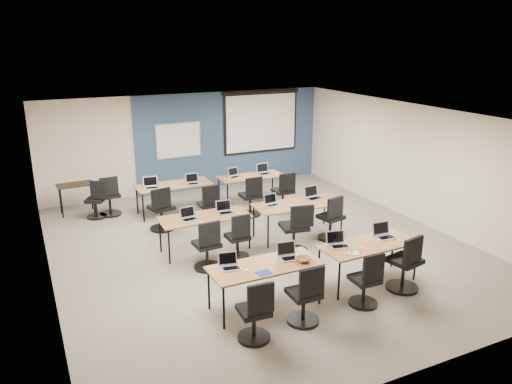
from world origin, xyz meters
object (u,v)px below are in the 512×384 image
laptop_6 (272,203)px  laptop_11 (264,171)px  training_table_front_left (265,268)px  task_chair_3 (405,267)px  laptop_5 (225,210)px  task_chair_7 (332,222)px  task_chair_8 (161,212)px  training_table_mid_right (298,205)px  spare_chair_a (110,199)px  training_table_front_right (369,246)px  laptop_1 (289,254)px  spare_chair_b (97,203)px  task_chair_2 (366,284)px  laptop_9 (193,181)px  task_chair_4 (208,249)px  task_chair_5 (238,241)px  task_chair_11 (284,195)px  projector_screen (261,118)px  training_table_mid_left (205,218)px  task_chair_9 (208,208)px  training_table_back_left (174,186)px  task_chair_6 (296,233)px  laptop_3 (384,234)px  laptop_2 (338,243)px  whiteboard (178,140)px  task_chair_0 (256,316)px  training_table_back_right (251,178)px  laptop_8 (151,185)px  laptop_0 (230,264)px  laptop_4 (189,216)px  laptop_7 (313,196)px  utility_table (76,188)px  task_chair_1 (306,300)px  task_chair_10 (251,199)px  laptop_10 (234,175)px

laptop_6 → laptop_11: bearing=60.3°
training_table_front_left → task_chair_3: task_chair_3 is taller
laptop_5 → task_chair_7: 2.29m
laptop_5 → task_chair_8: bearing=129.0°
training_table_mid_right → spare_chair_a: 4.62m
training_table_front_right → task_chair_3: size_ratio=1.69×
laptop_1 → laptop_6: size_ratio=1.07×
spare_chair_b → task_chair_2: bearing=-34.3°
laptop_9 → spare_chair_b: size_ratio=0.33×
task_chair_4 → task_chair_5: 0.71m
laptop_9 → task_chair_11: 2.26m
laptop_1 → task_chair_4: task_chair_4 is taller
training_table_front_right → spare_chair_b: spare_chair_b is taller
projector_screen → laptop_6: (-1.74, -4.05, -1.10)m
training_table_mid_left → projector_screen: bearing=52.9°
laptop_9 → task_chair_9: 0.99m
training_table_mid_left → task_chair_11: size_ratio=1.79×
training_table_back_left → task_chair_6: bearing=-67.2°
task_chair_2 → laptop_3: laptop_3 is taller
laptop_2 → spare_chair_a: 6.07m
whiteboard → task_chair_6: size_ratio=1.22×
task_chair_0 → whiteboard: bearing=85.1°
training_table_back_right → laptop_6: 2.38m
projector_screen → laptop_8: size_ratio=7.00×
laptop_1 → laptop_8: 4.94m
laptop_0 → laptop_4: size_ratio=0.98×
laptop_0 → laptop_2: (1.99, -0.03, 0.00)m
laptop_4 → laptop_7: laptop_7 is taller
laptop_0 → laptop_6: (1.97, 2.38, 0.00)m
laptop_0 → utility_table: bearing=116.8°
task_chair_1 → task_chair_9: 4.62m
task_chair_2 → task_chair_7: bearing=68.9°
task_chair_3 → task_chair_4: (-2.74, 2.21, -0.02)m
laptop_6 → task_chair_8: size_ratio=0.30×
training_table_back_left → laptop_3: (2.42, -4.85, 0.11)m
training_table_back_right → task_chair_3: task_chair_3 is taller
training_table_front_left → laptop_0: 0.57m
laptop_3 → task_chair_10: bearing=104.9°
task_chair_0 → laptop_6: bearing=63.7°
task_chair_2 → laptop_11: (0.95, 5.57, 0.40)m
laptop_0 → laptop_1: size_ratio=0.92×
task_chair_10 → task_chair_7: bearing=-65.7°
whiteboard → task_chair_8: bearing=-115.5°
training_table_front_right → laptop_7: (0.47, 2.58, 0.11)m
training_table_front_right → laptop_5: 3.04m
task_chair_1 → laptop_5: 3.26m
training_table_mid_right → task_chair_2: (-0.53, -3.07, -0.30)m
training_table_front_left → spare_chair_a: 5.64m
whiteboard → spare_chair_a: bearing=-151.2°
laptop_3 → laptop_10: (-0.83, 4.83, -0.01)m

